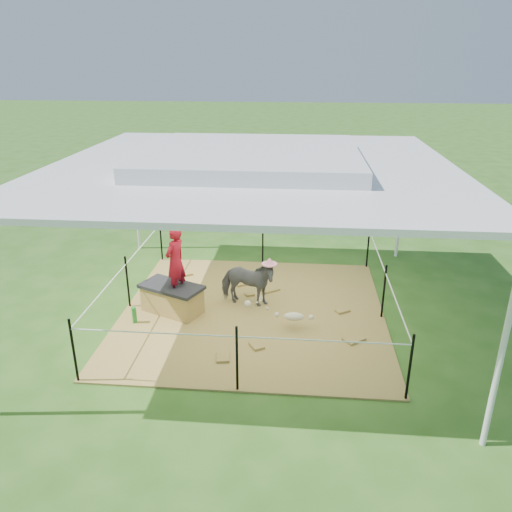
# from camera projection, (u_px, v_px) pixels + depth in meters

# --- Properties ---
(ground) EXTENTS (90.00, 90.00, 0.00)m
(ground) POSITION_uv_depth(u_px,v_px,m) (253.00, 313.00, 8.89)
(ground) COLOR #2D5919
(ground) RESTS_ON ground
(hay_patch) EXTENTS (4.60, 4.60, 0.03)m
(hay_patch) POSITION_uv_depth(u_px,v_px,m) (253.00, 312.00, 8.89)
(hay_patch) COLOR brown
(hay_patch) RESTS_ON ground
(canopy_tent) EXTENTS (6.30, 6.30, 2.90)m
(canopy_tent) POSITION_uv_depth(u_px,v_px,m) (253.00, 162.00, 7.89)
(canopy_tent) COLOR silver
(canopy_tent) RESTS_ON ground
(rope_fence) EXTENTS (4.54, 4.54, 1.00)m
(rope_fence) POSITION_uv_depth(u_px,v_px,m) (253.00, 280.00, 8.65)
(rope_fence) COLOR black
(rope_fence) RESTS_ON ground
(straw_bale) EXTENTS (1.14, 0.88, 0.45)m
(straw_bale) POSITION_uv_depth(u_px,v_px,m) (172.00, 300.00, 8.79)
(straw_bale) COLOR #A5833C
(straw_bale) RESTS_ON hay_patch
(dark_cloth) EXTENTS (1.23, 0.96, 0.06)m
(dark_cloth) POSITION_uv_depth(u_px,v_px,m) (171.00, 287.00, 8.70)
(dark_cloth) COLOR black
(dark_cloth) RESTS_ON straw_bale
(woman) EXTENTS (0.45, 0.53, 1.23)m
(woman) POSITION_uv_depth(u_px,v_px,m) (175.00, 256.00, 8.47)
(woman) COLOR #A71022
(woman) RESTS_ON straw_bale
(green_bottle) EXTENTS (0.11, 0.11, 0.28)m
(green_bottle) POSITION_uv_depth(u_px,v_px,m) (134.00, 315.00, 8.45)
(green_bottle) COLOR #1C8029
(green_bottle) RESTS_ON hay_patch
(pony) EXTENTS (1.11, 0.65, 0.88)m
(pony) POSITION_uv_depth(u_px,v_px,m) (247.00, 283.00, 8.95)
(pony) COLOR #49484D
(pony) RESTS_ON hay_patch
(pink_hat) EXTENTS (0.27, 0.27, 0.13)m
(pink_hat) POSITION_uv_depth(u_px,v_px,m) (247.00, 257.00, 8.76)
(pink_hat) COLOR pink
(pink_hat) RESTS_ON pony
(foal) EXTENTS (0.91, 0.51, 0.51)m
(foal) POSITION_uv_depth(u_px,v_px,m) (294.00, 315.00, 8.22)
(foal) COLOR beige
(foal) RESTS_ON hay_patch
(trash_barrel) EXTENTS (0.61, 0.61, 0.88)m
(trash_barrel) POSITION_uv_depth(u_px,v_px,m) (411.00, 205.00, 13.81)
(trash_barrel) COLOR #175EB0
(trash_barrel) RESTS_ON ground
(picnic_table_near) EXTENTS (1.81, 1.52, 0.65)m
(picnic_table_near) POSITION_uv_depth(u_px,v_px,m) (338.00, 187.00, 16.16)
(picnic_table_near) COLOR brown
(picnic_table_near) RESTS_ON ground
(picnic_table_far) EXTENTS (2.48, 2.31, 0.84)m
(picnic_table_far) POSITION_uv_depth(u_px,v_px,m) (422.00, 182.00, 16.43)
(picnic_table_far) COLOR #51321C
(picnic_table_far) RESTS_ON ground
(distant_person) EXTENTS (0.75, 0.65, 1.32)m
(distant_person) POSITION_uv_depth(u_px,v_px,m) (345.00, 177.00, 15.98)
(distant_person) COLOR #3286BE
(distant_person) RESTS_ON ground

